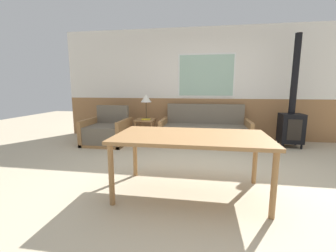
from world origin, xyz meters
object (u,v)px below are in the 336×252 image
side_table (145,124)px  dining_table (191,140)px  couch (205,132)px  wood_stove (292,118)px  table_lamp (146,99)px  armchair (107,133)px

side_table → dining_table: 2.79m
couch → dining_table: size_ratio=1.12×
dining_table → wood_stove: wood_stove is taller
table_lamp → couch: bearing=-0.9°
side_table → dining_table: dining_table is taller
couch → table_lamp: table_lamp is taller
armchair → dining_table: size_ratio=0.52×
side_table → table_lamp: table_lamp is taller
dining_table → wood_stove: (1.99, 2.52, -0.02)m
side_table → table_lamp: 0.58m
dining_table → couch: bearing=86.4°
side_table → dining_table: size_ratio=0.30×
armchair → side_table: (0.81, 0.35, 0.17)m
couch → dining_table: 2.58m
armchair → dining_table: bearing=-60.8°
table_lamp → dining_table: size_ratio=0.33×
side_table → table_lamp: (0.01, 0.08, 0.58)m
armchair → side_table: size_ratio=1.74×
armchair → wood_stove: bearing=-9.0°
dining_table → side_table: bearing=116.3°
wood_stove → side_table: bearing=-179.4°
couch → side_table: couch is taller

